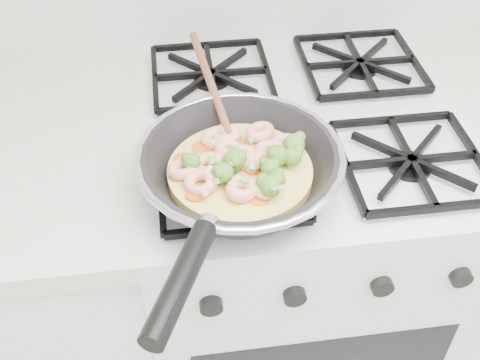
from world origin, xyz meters
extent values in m
cube|color=silver|center=(0.00, 1.70, 0.45)|extent=(0.60, 0.60, 0.90)
cube|color=black|center=(0.00, 1.70, 0.91)|extent=(0.56, 0.56, 0.02)
torus|color=silver|center=(-0.14, 1.53, 0.98)|extent=(0.32, 0.32, 0.01)
cylinder|color=black|center=(-0.24, 1.31, 0.98)|extent=(0.11, 0.18, 0.03)
cylinder|color=#E8D465|center=(-0.14, 1.53, 0.95)|extent=(0.22, 0.22, 0.02)
ellipsoid|color=brown|center=(-0.14, 1.58, 0.96)|extent=(0.04, 0.05, 0.01)
cylinder|color=brown|center=(-0.16, 1.72, 0.99)|extent=(0.05, 0.26, 0.05)
torus|color=#F9B393|center=(-0.10, 1.60, 0.96)|extent=(0.07, 0.07, 0.03)
torus|color=#F9B393|center=(-0.20, 1.49, 0.96)|extent=(0.07, 0.07, 0.03)
torus|color=#F9B393|center=(-0.18, 1.53, 0.96)|extent=(0.07, 0.07, 0.02)
torus|color=#F9B393|center=(-0.13, 1.54, 0.96)|extent=(0.07, 0.07, 0.03)
torus|color=#F9B393|center=(-0.06, 1.56, 0.96)|extent=(0.07, 0.07, 0.02)
torus|color=#F9B393|center=(-0.14, 1.47, 0.96)|extent=(0.07, 0.08, 0.02)
torus|color=#F9B393|center=(-0.10, 1.53, 0.96)|extent=(0.06, 0.06, 0.02)
torus|color=#F9B393|center=(-0.15, 1.60, 0.96)|extent=(0.07, 0.07, 0.03)
torus|color=#F9B393|center=(-0.14, 1.54, 0.96)|extent=(0.07, 0.07, 0.03)
torus|color=#F9B393|center=(-0.17, 1.59, 0.96)|extent=(0.07, 0.07, 0.02)
torus|color=#F9B393|center=(-0.22, 1.53, 0.96)|extent=(0.06, 0.06, 0.02)
torus|color=#F9B393|center=(-0.15, 1.56, 0.96)|extent=(0.07, 0.07, 0.03)
torus|color=#F9B393|center=(-0.11, 1.47, 0.96)|extent=(0.06, 0.06, 0.02)
torus|color=#F9B393|center=(-0.09, 1.55, 0.96)|extent=(0.05, 0.06, 0.03)
ellipsoid|color=#538B2D|center=(-0.09, 1.47, 0.97)|extent=(0.03, 0.03, 0.03)
ellipsoid|color=#538B2D|center=(-0.10, 1.46, 0.98)|extent=(0.04, 0.04, 0.03)
ellipsoid|color=#538B2D|center=(-0.05, 1.55, 0.98)|extent=(0.04, 0.04, 0.03)
ellipsoid|color=#538B2D|center=(-0.15, 1.52, 0.98)|extent=(0.04, 0.04, 0.03)
ellipsoid|color=#538B2D|center=(-0.08, 1.53, 0.98)|extent=(0.04, 0.04, 0.03)
ellipsoid|color=#538B2D|center=(-0.10, 1.50, 0.97)|extent=(0.04, 0.04, 0.03)
ellipsoid|color=#538B2D|center=(-0.17, 1.50, 0.98)|extent=(0.04, 0.04, 0.03)
ellipsoid|color=#538B2D|center=(-0.06, 1.52, 0.98)|extent=(0.04, 0.04, 0.03)
ellipsoid|color=#538B2D|center=(-0.21, 1.53, 0.97)|extent=(0.04, 0.04, 0.03)
cylinder|color=orange|center=(-0.18, 1.59, 0.96)|extent=(0.04, 0.04, 0.01)
cylinder|color=orange|center=(-0.09, 1.48, 0.96)|extent=(0.04, 0.04, 0.01)
cylinder|color=orange|center=(-0.12, 1.56, 0.96)|extent=(0.04, 0.04, 0.01)
cylinder|color=orange|center=(-0.08, 1.57, 0.96)|extent=(0.04, 0.04, 0.01)
cylinder|color=orange|center=(-0.21, 1.48, 0.96)|extent=(0.04, 0.04, 0.00)
cylinder|color=orange|center=(-0.15, 1.62, 0.96)|extent=(0.04, 0.04, 0.01)
cylinder|color=orange|center=(-0.19, 1.58, 0.96)|extent=(0.03, 0.03, 0.01)
cylinder|color=orange|center=(-0.15, 1.49, 0.96)|extent=(0.03, 0.03, 0.01)
cylinder|color=orange|center=(-0.12, 1.52, 0.96)|extent=(0.03, 0.03, 0.01)
cylinder|color=orange|center=(-0.22, 1.56, 0.96)|extent=(0.04, 0.04, 0.01)
cylinder|color=orange|center=(-0.10, 1.51, 0.96)|extent=(0.04, 0.04, 0.01)
cylinder|color=orange|center=(-0.12, 1.46, 0.96)|extent=(0.04, 0.04, 0.01)
cylinder|color=orange|center=(-0.20, 1.48, 0.96)|extent=(0.03, 0.03, 0.00)
cylinder|color=#66BF4C|center=(-0.12, 1.57, 0.97)|extent=(0.01, 0.01, 0.01)
cylinder|color=#66BF4C|center=(-0.10, 1.45, 0.98)|extent=(0.01, 0.01, 0.01)
cylinder|color=#66BF4C|center=(-0.12, 1.50, 0.98)|extent=(0.01, 0.01, 0.01)
cylinder|color=#66BF4C|center=(-0.18, 1.48, 0.97)|extent=(0.01, 0.01, 0.01)
cylinder|color=#66BF4C|center=(-0.13, 1.48, 0.97)|extent=(0.01, 0.01, 0.01)
cylinder|color=#66BF4C|center=(-0.08, 1.53, 0.98)|extent=(0.01, 0.01, 0.01)
cylinder|color=#B7CF92|center=(-0.15, 1.51, 0.98)|extent=(0.01, 0.01, 0.01)
cylinder|color=#66BF4C|center=(-0.11, 1.51, 0.97)|extent=(0.01, 0.01, 0.01)
cylinder|color=#66BF4C|center=(-0.16, 1.60, 0.97)|extent=(0.01, 0.01, 0.01)
cylinder|color=#66BF4C|center=(-0.18, 1.50, 0.98)|extent=(0.01, 0.01, 0.01)
cylinder|color=#B7CF92|center=(-0.20, 1.46, 0.97)|extent=(0.01, 0.01, 0.01)
cylinder|color=#B7CF92|center=(-0.15, 1.48, 0.98)|extent=(0.01, 0.01, 0.01)
cylinder|color=#B7CF92|center=(-0.09, 1.45, 0.98)|extent=(0.01, 0.01, 0.01)
cylinder|color=#66BF4C|center=(-0.18, 1.52, 0.98)|extent=(0.01, 0.01, 0.01)
cylinder|color=#B7CF92|center=(-0.19, 1.51, 0.98)|extent=(0.01, 0.01, 0.01)
camera|label=1|loc=(-0.23, 0.86, 1.56)|focal=44.33mm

